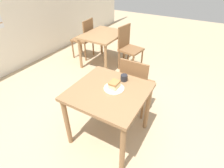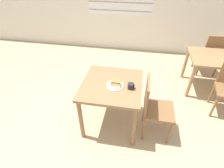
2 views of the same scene
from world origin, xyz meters
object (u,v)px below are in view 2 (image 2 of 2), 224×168
at_px(dining_table_far, 216,62).
at_px(cake_slice, 116,83).
at_px(dining_table_near, 112,90).
at_px(coffee_mug, 131,86).
at_px(chair_far_opposite, 210,53).
at_px(plate, 115,85).
at_px(chair_near_window, 154,107).

bearing_deg(dining_table_far, cake_slice, -143.80).
bearing_deg(dining_table_near, coffee_mug, -12.54).
bearing_deg(dining_table_near, chair_far_opposite, 44.13).
bearing_deg(plate, coffee_mug, -5.79).
xyz_separation_m(cake_slice, coffee_mug, (0.21, -0.02, -0.01)).
relative_size(plate, coffee_mug, 2.55).
distance_m(chair_near_window, plate, 0.63).
height_order(cake_slice, coffee_mug, cake_slice).
bearing_deg(coffee_mug, cake_slice, 174.16).
relative_size(dining_table_near, chair_far_opposite, 0.92).
bearing_deg(chair_near_window, cake_slice, 84.68).
xyz_separation_m(dining_table_near, plate, (0.05, -0.04, 0.13)).
distance_m(dining_table_near, chair_far_opposite, 2.57).
bearing_deg(dining_table_far, chair_near_window, -131.30).
bearing_deg(cake_slice, dining_table_far, 36.20).
bearing_deg(chair_far_opposite, dining_table_near, 39.81).
xyz_separation_m(chair_near_window, coffee_mug, (-0.35, 0.03, 0.30)).
relative_size(chair_far_opposite, plate, 3.94).
bearing_deg(cake_slice, chair_near_window, -5.32).
bearing_deg(dining_table_far, chair_far_opposite, 82.27).
bearing_deg(dining_table_far, coffee_mug, -139.60).
distance_m(plate, coffee_mug, 0.22).
distance_m(dining_table_far, plate, 2.12).
distance_m(chair_far_opposite, plate, 2.57).
bearing_deg(coffee_mug, dining_table_far, 40.40).
bearing_deg(chair_far_opposite, dining_table_far, 77.95).
xyz_separation_m(dining_table_far, chair_near_window, (-1.14, -1.30, -0.10)).
distance_m(chair_near_window, cake_slice, 0.64).
relative_size(dining_table_near, cake_slice, 6.68).
bearing_deg(dining_table_far, plate, -143.96).
bearing_deg(dining_table_far, dining_table_near, -145.65).
bearing_deg(chair_far_opposite, cake_slice, 41.43).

